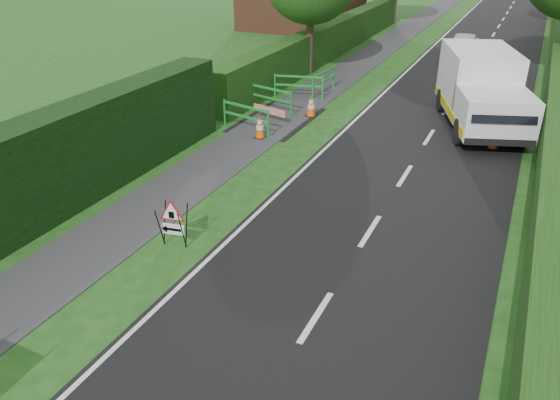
% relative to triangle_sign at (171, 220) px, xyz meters
% --- Properties ---
extents(ground, '(120.00, 120.00, 0.00)m').
position_rel_triangle_sign_xyz_m(ground, '(1.37, -1.98, -0.69)').
color(ground, '#174714').
rests_on(ground, ground).
extents(road_surface, '(6.00, 90.00, 0.02)m').
position_rel_triangle_sign_xyz_m(road_surface, '(3.87, 33.02, -0.69)').
color(road_surface, black).
rests_on(road_surface, ground).
extents(footpath, '(2.00, 90.00, 0.02)m').
position_rel_triangle_sign_xyz_m(footpath, '(-1.63, 33.02, -0.68)').
color(footpath, '#2D2D30').
rests_on(footpath, ground).
extents(hedge_west_far, '(1.00, 24.00, 1.80)m').
position_rel_triangle_sign_xyz_m(hedge_west_far, '(-3.63, 20.02, -0.69)').
color(hedge_west_far, '#14380F').
rests_on(hedge_west_far, ground).
extents(hedge_east, '(1.20, 50.00, 1.50)m').
position_rel_triangle_sign_xyz_m(hedge_east, '(7.87, 14.02, -0.69)').
color(hedge_east, '#14380F').
rests_on(hedge_east, ground).
extents(triangle_sign, '(0.78, 0.78, 0.99)m').
position_rel_triangle_sign_xyz_m(triangle_sign, '(0.00, 0.00, 0.00)').
color(triangle_sign, black).
rests_on(triangle_sign, ground).
extents(works_van, '(3.94, 6.07, 2.59)m').
position_rel_triangle_sign_xyz_m(works_van, '(5.16, 11.44, 0.68)').
color(works_van, silver).
rests_on(works_van, ground).
extents(traffic_cone_0, '(0.38, 0.38, 0.79)m').
position_rel_triangle_sign_xyz_m(traffic_cone_0, '(5.95, 9.40, -0.30)').
color(traffic_cone_0, black).
rests_on(traffic_cone_0, ground).
extents(traffic_cone_1, '(0.38, 0.38, 0.79)m').
position_rel_triangle_sign_xyz_m(traffic_cone_1, '(6.04, 12.14, -0.30)').
color(traffic_cone_1, black).
rests_on(traffic_cone_1, ground).
extents(traffic_cone_2, '(0.38, 0.38, 0.79)m').
position_rel_triangle_sign_xyz_m(traffic_cone_2, '(6.75, 13.17, -0.30)').
color(traffic_cone_2, black).
rests_on(traffic_cone_2, ground).
extents(traffic_cone_3, '(0.38, 0.38, 0.79)m').
position_rel_triangle_sign_xyz_m(traffic_cone_3, '(-1.36, 7.06, -0.30)').
color(traffic_cone_3, black).
rests_on(traffic_cone_3, ground).
extents(traffic_cone_4, '(0.38, 0.38, 0.79)m').
position_rel_triangle_sign_xyz_m(traffic_cone_4, '(-0.66, 9.94, -0.30)').
color(traffic_cone_4, black).
rests_on(traffic_cone_4, ground).
extents(ped_barrier_0, '(2.09, 0.80, 1.00)m').
position_rel_triangle_sign_xyz_m(ped_barrier_0, '(-2.07, 7.37, -0.06)').
color(ped_barrier_0, '#198D2E').
rests_on(ped_barrier_0, ground).
extents(ped_barrier_1, '(2.08, 0.84, 1.00)m').
position_rel_triangle_sign_xyz_m(ped_barrier_1, '(-2.27, 9.77, -0.06)').
color(ped_barrier_1, '#198D2E').
rests_on(ped_barrier_1, ground).
extents(ped_barrier_2, '(2.08, 0.85, 1.00)m').
position_rel_triangle_sign_xyz_m(ped_barrier_2, '(-2.02, 11.91, -0.06)').
color(ped_barrier_2, '#198D2E').
rests_on(ped_barrier_2, ground).
extents(ped_barrier_3, '(0.55, 2.08, 1.00)m').
position_rel_triangle_sign_xyz_m(ped_barrier_3, '(-1.32, 13.01, -0.06)').
color(ped_barrier_3, '#198D2E').
rests_on(ped_barrier_3, ground).
extents(redwhite_plank, '(1.46, 0.43, 0.25)m').
position_rel_triangle_sign_xyz_m(redwhite_plank, '(-1.78, 8.66, -0.69)').
color(redwhite_plank, red).
rests_on(redwhite_plank, ground).
extents(hatchback_car, '(1.81, 4.07, 1.36)m').
position_rel_triangle_sign_xyz_m(hatchback_car, '(3.07, 22.07, -0.01)').
color(hatchback_car, silver).
rests_on(hatchback_car, ground).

